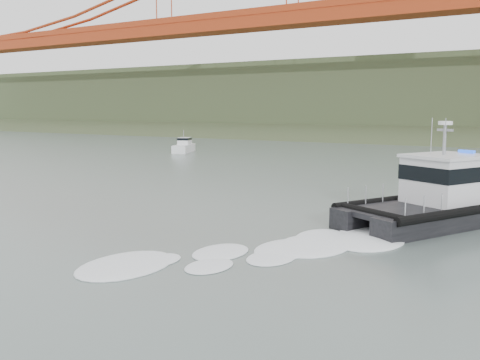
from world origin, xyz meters
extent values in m
plane|color=slate|center=(0.00, 0.00, 0.00)|extent=(400.00, 400.00, 0.00)
cube|color=#354728|center=(0.00, 92.00, 0.00)|extent=(500.00, 44.72, 16.25)
cube|color=#9D3213|center=(0.00, 75.00, 22.00)|extent=(260.00, 6.00, 2.20)
cube|color=black|center=(7.54, 13.15, 0.44)|extent=(6.47, 10.76, 1.25)
cube|color=black|center=(10.03, 11.85, 0.44)|extent=(6.47, 10.76, 1.25)
cube|color=black|center=(8.54, 12.04, 0.93)|extent=(8.24, 10.67, 0.26)
cube|color=silver|center=(9.02, 12.96, 2.25)|extent=(4.49, 4.75, 2.39)
cube|color=black|center=(9.02, 12.96, 2.68)|extent=(4.57, 4.84, 0.78)
cube|color=silver|center=(9.02, 12.96, 3.53)|extent=(4.77, 5.03, 0.17)
cylinder|color=gray|center=(8.88, 12.69, 4.38)|extent=(0.17, 0.17, 1.87)
cylinder|color=white|center=(8.88, 12.69, 5.26)|extent=(0.73, 0.73, 0.19)
cube|color=silver|center=(-30.43, 42.17, 0.47)|extent=(3.93, 5.98, 1.14)
cube|color=silver|center=(-30.61, 42.61, 1.42)|extent=(2.27, 2.68, 1.14)
cube|color=black|center=(-30.61, 42.61, 1.80)|extent=(2.33, 2.75, 0.33)
cylinder|color=gray|center=(-30.43, 42.17, 2.47)|extent=(0.08, 0.08, 1.14)
camera|label=1|loc=(14.14, -16.58, 6.04)|focal=40.00mm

